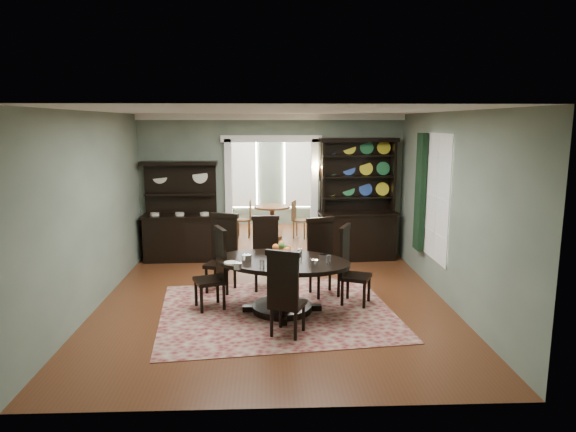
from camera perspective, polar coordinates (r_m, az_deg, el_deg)
The scene contains 19 objects.
room at distance 7.87m, azimuth -1.64°, elevation 1.18°, with size 5.51×6.01×3.01m.
parlor at distance 13.32m, azimuth -1.93°, elevation 4.69°, with size 3.51×3.50×3.01m.
doorway_trim at distance 10.79m, azimuth -1.83°, elevation 3.90°, with size 2.08×0.25×2.57m.
right_window at distance 9.17m, azimuth 15.37°, elevation 2.27°, with size 0.15×1.47×2.12m.
wall_sconce at distance 10.67m, azimuth 3.30°, elevation 5.28°, with size 0.27×0.21×0.21m.
rug at distance 7.92m, azimuth -1.24°, elevation -10.54°, with size 3.46×2.92×0.01m, color maroon.
dining_table at distance 7.75m, azimuth -0.66°, elevation -6.65°, with size 2.38×2.38×0.81m.
centerpiece at distance 7.66m, azimuth -0.73°, elevation -4.37°, with size 1.59×1.02×0.26m.
chair_far_left at distance 8.80m, azimuth -7.26°, elevation -3.79°, with size 0.60×0.59×1.32m.
chair_far_mid at distance 8.85m, azimuth -2.49°, elevation -3.86°, with size 0.48×0.45×1.25m.
chair_far_right at distance 8.55m, azimuth 3.81°, elevation -4.28°, with size 0.58×0.57×1.28m.
chair_end_left at distance 7.97m, azimuth -8.02°, elevation -5.56°, with size 0.58×0.59×1.25m.
chair_end_right at distance 8.14m, azimuth 6.87°, elevation -5.21°, with size 0.59×0.60×1.25m.
chair_near at distance 6.82m, azimuth -0.33°, elevation -8.41°, with size 0.58×0.56×1.21m.
sideboard at distance 10.85m, azimuth -11.83°, elevation -1.10°, with size 1.57×0.59×2.05m.
welsh_dresser at distance 10.79m, azimuth 7.72°, elevation 0.03°, with size 1.65×0.70×2.52m.
parlor_table at distance 12.61m, azimuth -1.77°, elevation -0.15°, with size 0.88×0.88×0.81m.
parlor_chair_left at distance 12.80m, azimuth -4.67°, elevation -0.17°, with size 0.39×0.39×0.93m.
parlor_chair_right at distance 12.72m, azimuth 1.12°, elevation -0.23°, with size 0.43×0.42×0.92m.
Camera 1 is at (-0.09, -7.73, 2.83)m, focal length 32.00 mm.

